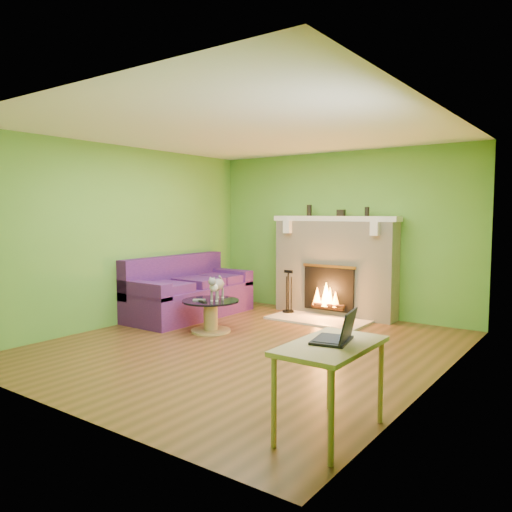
{
  "coord_description": "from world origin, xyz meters",
  "views": [
    {
      "loc": [
        3.59,
        -4.8,
        1.64
      ],
      "look_at": [
        -0.15,
        0.4,
        1.08
      ],
      "focal_mm": 35.0,
      "sensor_mm": 36.0,
      "label": 1
    }
  ],
  "objects": [
    {
      "name": "remote_black",
      "position": [
        -0.84,
        0.13,
        0.45
      ],
      "size": [
        0.17,
        0.09,
        0.02
      ],
      "primitive_type": "cube",
      "rotation": [
        0.0,
        0.0,
        -0.32
      ],
      "color": "black",
      "rests_on": "coffee_table"
    },
    {
      "name": "floor",
      "position": [
        0.0,
        0.0,
        0.0
      ],
      "size": [
        5.0,
        5.0,
        0.0
      ],
      "primitive_type": "plane",
      "color": "#533517",
      "rests_on": "ground"
    },
    {
      "name": "mantel_vase_right",
      "position": [
        0.53,
        2.33,
        1.65
      ],
      "size": [
        0.07,
        0.07,
        0.14
      ],
      "primitive_type": "cylinder",
      "color": "black",
      "rests_on": "mantel"
    },
    {
      "name": "wall_left",
      "position": [
        -2.25,
        0.0,
        1.3
      ],
      "size": [
        0.0,
        5.0,
        5.0
      ],
      "primitive_type": "plane",
      "rotation": [
        1.57,
        0.0,
        1.57
      ],
      "color": "#5A9731",
      "rests_on": "floor"
    },
    {
      "name": "mantel_vase_left",
      "position": [
        -0.47,
        2.33,
        1.67
      ],
      "size": [
        0.08,
        0.08,
        0.18
      ],
      "primitive_type": "cylinder",
      "color": "black",
      "rests_on": "mantel"
    },
    {
      "name": "laptop",
      "position": [
        1.93,
        -1.54,
        0.81
      ],
      "size": [
        0.36,
        0.39,
        0.25
      ],
      "primitive_type": null,
      "rotation": [
        0.0,
        0.0,
        0.2
      ],
      "color": "black",
      "rests_on": "desk"
    },
    {
      "name": "cat",
      "position": [
        -0.78,
        0.36,
        0.61
      ],
      "size": [
        0.4,
        0.59,
        0.35
      ],
      "primitive_type": null,
      "rotation": [
        0.0,
        0.0,
        0.4
      ],
      "color": "slate",
      "rests_on": "coffee_table"
    },
    {
      "name": "fireplace",
      "position": [
        0.0,
        2.32,
        0.77
      ],
      "size": [
        2.1,
        0.46,
        1.58
      ],
      "color": "beige",
      "rests_on": "floor"
    },
    {
      "name": "window_frame",
      "position": [
        2.24,
        -0.9,
        1.55
      ],
      "size": [
        0.0,
        1.2,
        1.2
      ],
      "primitive_type": "plane",
      "rotation": [
        1.57,
        0.0,
        -1.57
      ],
      "color": "silver",
      "rests_on": "wall_right"
    },
    {
      "name": "window_pane",
      "position": [
        2.23,
        -0.9,
        1.55
      ],
      "size": [
        0.0,
        1.06,
        1.06
      ],
      "primitive_type": "plane",
      "rotation": [
        1.57,
        0.0,
        -1.57
      ],
      "color": "white",
      "rests_on": "wall_right"
    },
    {
      "name": "coffee_table",
      "position": [
        -0.86,
        0.31,
        0.25
      ],
      "size": [
        0.78,
        0.78,
        0.44
      ],
      "color": "tan",
      "rests_on": "floor"
    },
    {
      "name": "desk",
      "position": [
        1.95,
        -1.59,
        0.6
      ],
      "size": [
        0.54,
        0.92,
        0.68
      ],
      "color": "tan",
      "rests_on": "floor"
    },
    {
      "name": "sofa",
      "position": [
        -1.86,
        0.9,
        0.37
      ],
      "size": [
        0.95,
        2.11,
        0.95
      ],
      "color": "#3B1757",
      "rests_on": "floor"
    },
    {
      "name": "remote_silver",
      "position": [
        -0.96,
        0.19,
        0.45
      ],
      "size": [
        0.16,
        0.14,
        0.02
      ],
      "primitive_type": "cube",
      "rotation": [
        0.0,
        0.0,
        0.64
      ],
      "color": "gray",
      "rests_on": "coffee_table"
    },
    {
      "name": "mantel",
      "position": [
        0.0,
        2.3,
        1.54
      ],
      "size": [
        2.1,
        0.28,
        0.08
      ],
      "primitive_type": "cube",
      "color": "silver",
      "rests_on": "fireplace"
    },
    {
      "name": "hearth",
      "position": [
        0.0,
        1.8,
        0.01
      ],
      "size": [
        1.5,
        0.75,
        0.03
      ],
      "primitive_type": "cube",
      "color": "beige",
      "rests_on": "floor"
    },
    {
      "name": "wall_right",
      "position": [
        2.25,
        0.0,
        1.3
      ],
      "size": [
        0.0,
        5.0,
        5.0
      ],
      "primitive_type": "plane",
      "rotation": [
        1.57,
        0.0,
        -1.57
      ],
      "color": "#5A9731",
      "rests_on": "floor"
    },
    {
      "name": "wall_front",
      "position": [
        0.0,
        -2.5,
        1.3
      ],
      "size": [
        5.0,
        0.0,
        5.0
      ],
      "primitive_type": "plane",
      "rotation": [
        -1.57,
        0.0,
        0.0
      ],
      "color": "#5A9731",
      "rests_on": "floor"
    },
    {
      "name": "wall_back",
      "position": [
        0.0,
        2.5,
        1.3
      ],
      "size": [
        5.0,
        0.0,
        5.0
      ],
      "primitive_type": "plane",
      "rotation": [
        1.57,
        0.0,
        0.0
      ],
      "color": "#5A9731",
      "rests_on": "floor"
    },
    {
      "name": "ceiling",
      "position": [
        0.0,
        0.0,
        2.6
      ],
      "size": [
        5.0,
        5.0,
        0.0
      ],
      "primitive_type": "plane",
      "rotation": [
        3.14,
        0.0,
        0.0
      ],
      "color": "white",
      "rests_on": "wall_back"
    },
    {
      "name": "fire_tools",
      "position": [
        -0.63,
        1.95,
        0.37
      ],
      "size": [
        0.18,
        0.18,
        0.69
      ],
      "primitive_type": null,
      "color": "black",
      "rests_on": "hearth"
    },
    {
      "name": "mantel_box",
      "position": [
        0.1,
        2.33,
        1.63
      ],
      "size": [
        0.12,
        0.08,
        0.1
      ],
      "primitive_type": "cube",
      "color": "black",
      "rests_on": "mantel"
    }
  ]
}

